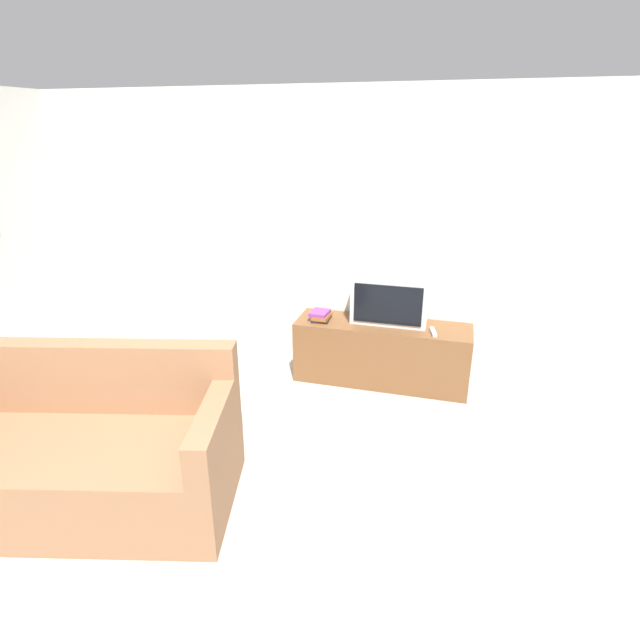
% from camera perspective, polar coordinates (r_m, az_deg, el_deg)
% --- Properties ---
extents(ground_plane, '(14.00, 14.00, 0.00)m').
position_cam_1_polar(ground_plane, '(2.91, -15.54, -30.55)').
color(ground_plane, '#9E998E').
extents(wall_back, '(9.00, 0.06, 2.60)m').
position_cam_1_polar(wall_back, '(4.74, 1.67, 9.58)').
color(wall_back, silver).
rests_on(wall_back, ground_plane).
extents(tv_stand, '(1.59, 0.47, 0.58)m').
position_cam_1_polar(tv_stand, '(4.69, 7.05, -3.74)').
color(tv_stand, brown).
rests_on(tv_stand, ground_plane).
extents(television, '(0.68, 0.32, 0.43)m').
position_cam_1_polar(television, '(4.57, 8.03, 2.35)').
color(television, silver).
rests_on(television, tv_stand).
extents(couch, '(2.05, 1.33, 0.96)m').
position_cam_1_polar(couch, '(3.58, -25.51, -13.85)').
color(couch, '#8C6042').
rests_on(couch, ground_plane).
extents(book_stack, '(0.19, 0.23, 0.09)m').
position_cam_1_polar(book_stack, '(4.63, 0.10, 0.50)').
color(book_stack, black).
rests_on(book_stack, tv_stand).
extents(remote_on_stand, '(0.08, 0.19, 0.02)m').
position_cam_1_polar(remote_on_stand, '(4.45, 12.81, -1.34)').
color(remote_on_stand, '#B7B7B7').
rests_on(remote_on_stand, tv_stand).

